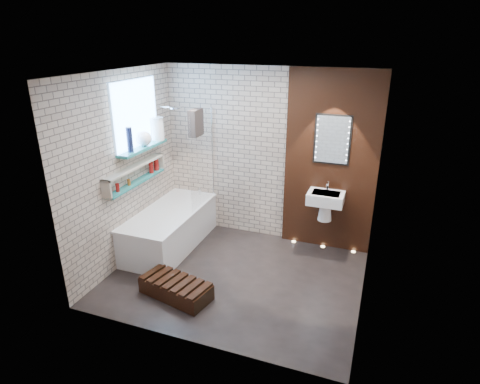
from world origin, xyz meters
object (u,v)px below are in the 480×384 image
at_px(bathtub, 170,228).
at_px(led_mirror, 332,140).
at_px(walnut_step, 176,289).
at_px(washbasin, 326,202).
at_px(bath_screen, 202,159).

xyz_separation_m(bathtub, led_mirror, (2.17, 0.78, 1.36)).
height_order(bathtub, walnut_step, bathtub).
height_order(washbasin, led_mirror, led_mirror).
bearing_deg(led_mirror, washbasin, -90.00).
height_order(washbasin, walnut_step, washbasin).
distance_m(bath_screen, walnut_step, 1.97).
xyz_separation_m(bathtub, bath_screen, (0.35, 0.44, 0.99)).
bearing_deg(bath_screen, washbasin, 5.78).
height_order(bathtub, led_mirror, led_mirror).
relative_size(bathtub, washbasin, 3.00).
relative_size(washbasin, led_mirror, 0.83).
distance_m(bathtub, washbasin, 2.32).
distance_m(bath_screen, washbasin, 1.89).
xyz_separation_m(washbasin, walnut_step, (-1.49, -1.72, -0.69)).
xyz_separation_m(led_mirror, walnut_step, (-1.49, -1.88, -1.55)).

